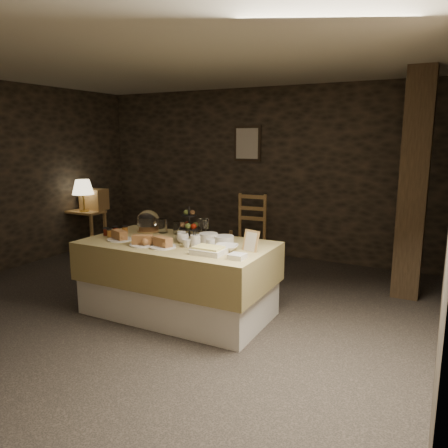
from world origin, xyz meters
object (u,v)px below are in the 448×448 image
at_px(buffet_table, 178,273).
at_px(timber_column, 414,186).
at_px(chair, 250,231).
at_px(table_lamp, 83,187).
at_px(console_table, 85,219).
at_px(fruit_stand, 189,225).
at_px(wine_rack, 94,199).

xyz_separation_m(buffet_table, timber_column, (2.08, 1.69, 0.85)).
distance_m(buffet_table, chair, 2.27).
distance_m(table_lamp, chair, 2.75).
relative_size(console_table, fruit_stand, 2.09).
bearing_deg(fruit_stand, wine_rack, 153.06).
bearing_deg(fruit_stand, console_table, 156.57).
distance_m(table_lamp, fruit_stand, 2.93).
height_order(buffet_table, fruit_stand, fruit_stand).
distance_m(chair, fruit_stand, 2.02).
height_order(buffet_table, timber_column, timber_column).
bearing_deg(console_table, fruit_stand, -23.43).
height_order(console_table, table_lamp, table_lamp).
bearing_deg(console_table, chair, 16.53).
bearing_deg(buffet_table, wine_rack, 148.58).
xyz_separation_m(wine_rack, chair, (2.55, 0.59, -0.41)).
distance_m(console_table, table_lamp, 0.52).
distance_m(wine_rack, timber_column, 4.84).
bearing_deg(wine_rack, console_table, -105.52).
bearing_deg(fruit_stand, chair, 94.41).
xyz_separation_m(buffet_table, fruit_stand, (-0.03, 0.30, 0.46)).
relative_size(wine_rack, chair, 0.54).
relative_size(console_table, table_lamp, 1.33).
bearing_deg(wine_rack, fruit_stand, -26.94).
bearing_deg(chair, table_lamp, -166.51).
height_order(table_lamp, timber_column, timber_column).
relative_size(table_lamp, timber_column, 0.20).
bearing_deg(buffet_table, console_table, 151.85).
distance_m(buffet_table, timber_column, 2.82).
bearing_deg(table_lamp, wine_rack, 90.00).
distance_m(buffet_table, wine_rack, 3.23).
xyz_separation_m(console_table, wine_rack, (0.05, 0.18, 0.30)).
distance_m(console_table, timber_column, 4.93).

